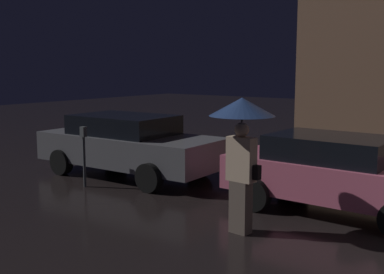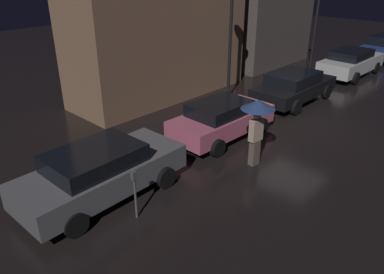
# 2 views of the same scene
# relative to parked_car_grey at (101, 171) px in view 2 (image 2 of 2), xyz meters

# --- Properties ---
(ground_plane) EXTENTS (60.00, 60.00, 0.00)m
(ground_plane) POSITION_rel_parked_car_grey_xyz_m (8.00, -1.31, -0.76)
(ground_plane) COLOR black
(building_facade_left) EXTENTS (8.51, 3.00, 7.59)m
(building_facade_left) POSITION_rel_parked_car_grey_xyz_m (6.85, 5.19, 3.03)
(building_facade_left) COLOR #8C664C
(building_facade_left) RESTS_ON ground
(parked_car_grey) EXTENTS (4.60, 2.05, 1.45)m
(parked_car_grey) POSITION_rel_parked_car_grey_xyz_m (0.00, 0.00, 0.00)
(parked_car_grey) COLOR slate
(parked_car_grey) RESTS_ON ground
(parked_car_pink) EXTENTS (4.04, 1.91, 1.37)m
(parked_car_pink) POSITION_rel_parked_car_grey_xyz_m (5.06, 0.06, -0.04)
(parked_car_pink) COLOR #DB6684
(parked_car_pink) RESTS_ON ground
(parked_car_black) EXTENTS (4.48, 2.05, 1.37)m
(parked_car_black) POSITION_rel_parked_car_grey_xyz_m (10.20, 0.12, -0.03)
(parked_car_black) COLOR black
(parked_car_black) RESTS_ON ground
(parked_car_white) EXTENTS (4.64, 2.00, 1.44)m
(parked_car_white) POSITION_rel_parked_car_grey_xyz_m (16.10, -0.00, 0.00)
(parked_car_white) COLOR silver
(parked_car_white) RESTS_ON ground
(pedestrian_with_umbrella) EXTENTS (1.02, 1.02, 2.13)m
(pedestrian_with_umbrella) POSITION_rel_parked_car_grey_xyz_m (4.25, -1.94, 0.88)
(pedestrian_with_umbrella) COLOR #66564C
(pedestrian_with_umbrella) RESTS_ON ground
(parking_meter) EXTENTS (0.12, 0.10, 1.32)m
(parking_meter) POSITION_rel_parked_car_grey_xyz_m (0.02, -1.40, 0.05)
(parking_meter) COLOR #4C5154
(parking_meter) RESTS_ON ground
(street_lamp_near) EXTENTS (0.50, 0.50, 4.97)m
(street_lamp_near) POSITION_rel_parked_car_grey_xyz_m (8.56, 2.52, 2.95)
(street_lamp_near) COLOR black
(street_lamp_near) RESTS_ON ground
(street_lamp_far) EXTENTS (0.42, 0.42, 4.51)m
(street_lamp_far) POSITION_rel_parked_car_grey_xyz_m (16.35, 2.45, 2.35)
(street_lamp_far) COLOR black
(street_lamp_far) RESTS_ON ground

